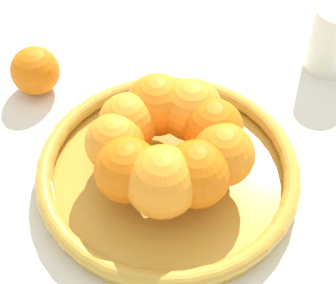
{
  "coord_description": "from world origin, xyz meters",
  "views": [
    {
      "loc": [
        0.3,
        0.32,
        0.57
      ],
      "look_at": [
        0.0,
        0.0,
        0.07
      ],
      "focal_mm": 60.0,
      "sensor_mm": 36.0,
      "label": 1
    }
  ],
  "objects": [
    {
      "name": "orange_pile",
      "position": [
        0.0,
        0.0,
        0.07
      ],
      "size": [
        0.2,
        0.19,
        0.08
      ],
      "color": "orange",
      "rests_on": "fruit_bowl"
    },
    {
      "name": "stray_orange",
      "position": [
        0.03,
        -0.25,
        0.04
      ],
      "size": [
        0.07,
        0.07,
        0.07
      ],
      "primitive_type": "sphere",
      "color": "orange",
      "rests_on": "ground_plane"
    },
    {
      "name": "fruit_bowl",
      "position": [
        0.0,
        0.0,
        0.02
      ],
      "size": [
        0.33,
        0.33,
        0.03
      ],
      "color": "gold",
      "rests_on": "ground_plane"
    },
    {
      "name": "drinking_glass",
      "position": [
        -0.33,
        0.0,
        0.05
      ],
      "size": [
        0.07,
        0.07,
        0.1
      ],
      "primitive_type": "cylinder",
      "color": "silver",
      "rests_on": "ground_plane"
    },
    {
      "name": "ground_plane",
      "position": [
        0.0,
        0.0,
        0.0
      ],
      "size": [
        4.0,
        4.0,
        0.0
      ],
      "primitive_type": "plane",
      "color": "silver"
    }
  ]
}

